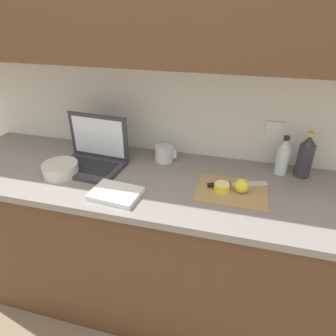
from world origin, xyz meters
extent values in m
plane|color=#847056|center=(0.00, 0.00, 0.00)|extent=(12.00, 12.00, 0.00)
cube|color=white|center=(0.00, 0.35, 1.30)|extent=(5.20, 0.06, 2.60)
cube|color=white|center=(-0.26, 0.32, 1.08)|extent=(0.09, 0.01, 0.12)
cube|color=white|center=(0.62, 0.32, 1.08)|extent=(0.09, 0.01, 0.12)
cube|color=brown|center=(0.00, 0.00, 0.43)|extent=(2.07, 0.60, 0.86)
cube|color=gray|center=(0.00, 0.00, 0.88)|extent=(2.13, 0.64, 0.03)
cube|color=#9EA3A8|center=(-0.81, 0.03, 0.81)|extent=(0.39, 0.42, 0.16)
cube|color=#333338|center=(-0.29, 0.01, 0.91)|extent=(0.35, 0.27, 0.02)
cube|color=black|center=(-0.29, 0.01, 0.92)|extent=(0.28, 0.16, 0.00)
cube|color=#333338|center=(-0.28, 0.12, 1.03)|extent=(0.34, 0.04, 0.25)
cube|color=white|center=(-0.28, 0.12, 1.03)|extent=(0.30, 0.03, 0.21)
cube|color=tan|center=(0.45, -0.02, 0.90)|extent=(0.33, 0.25, 0.01)
cube|color=silver|center=(0.52, 0.06, 0.91)|extent=(0.18, 0.10, 0.00)
cylinder|color=black|center=(0.39, 0.00, 0.92)|extent=(0.11, 0.06, 0.02)
cylinder|color=yellow|center=(0.40, -0.03, 0.92)|extent=(0.07, 0.07, 0.04)
cylinder|color=#F4EAA3|center=(0.40, -0.03, 0.94)|extent=(0.06, 0.06, 0.00)
sphere|color=yellow|center=(0.49, -0.02, 0.94)|extent=(0.07, 0.07, 0.07)
cylinder|color=silver|center=(0.67, 0.22, 0.97)|extent=(0.06, 0.06, 0.15)
cone|color=silver|center=(0.67, 0.22, 1.06)|extent=(0.06, 0.06, 0.04)
cylinder|color=black|center=(0.67, 0.22, 1.09)|extent=(0.03, 0.03, 0.02)
cylinder|color=#333338|center=(0.78, 0.22, 0.98)|extent=(0.07, 0.07, 0.17)
cone|color=#333338|center=(0.78, 0.22, 1.09)|extent=(0.07, 0.07, 0.05)
cylinder|color=gold|center=(0.78, 0.22, 1.12)|extent=(0.03, 0.03, 0.02)
cylinder|color=silver|center=(0.06, 0.20, 0.94)|extent=(0.10, 0.10, 0.09)
cube|color=silver|center=(0.12, 0.20, 0.94)|extent=(0.02, 0.01, 0.05)
cylinder|color=beige|center=(-0.40, -0.08, 0.93)|extent=(0.18, 0.18, 0.06)
cube|color=white|center=(-0.06, -0.19, 0.91)|extent=(0.23, 0.18, 0.02)
camera|label=1|loc=(0.46, -1.21, 1.67)|focal=32.00mm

